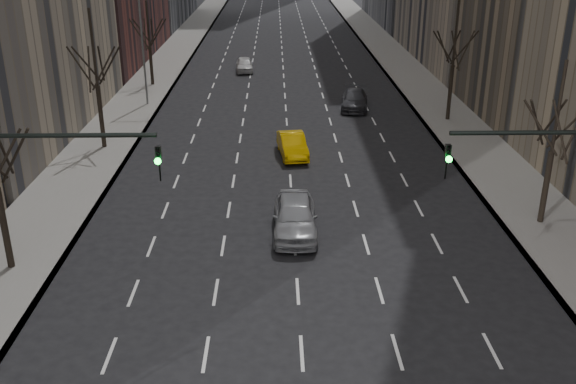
{
  "coord_description": "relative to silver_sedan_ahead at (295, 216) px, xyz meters",
  "views": [
    {
      "loc": [
        -0.83,
        -5.98,
        13.34
      ],
      "look_at": [
        -0.35,
        17.85,
        3.5
      ],
      "focal_mm": 40.0,
      "sensor_mm": 36.0,
      "label": 1
    }
  ],
  "objects": [
    {
      "name": "sidewalk_left",
      "position": [
        -12.29,
        48.74,
        -0.79
      ],
      "size": [
        4.5,
        320.0,
        0.15
      ],
      "primitive_type": "cube",
      "color": "slate",
      "rests_on": "ground"
    },
    {
      "name": "sidewalk_right",
      "position": [
        12.21,
        48.74,
        -0.79
      ],
      "size": [
        4.5,
        320.0,
        0.15
      ],
      "primitive_type": "cube",
      "color": "slate",
      "rests_on": "ground"
    },
    {
      "name": "tree_lw_c",
      "position": [
        -12.04,
        12.74,
        3.18
      ],
      "size": [
        3.36,
        3.5,
        8.74
      ],
      "color": "black",
      "rests_on": "ground"
    },
    {
      "name": "tree_lw_d",
      "position": [
        -12.04,
        30.74,
        2.7
      ],
      "size": [
        3.36,
        3.5,
        7.36
      ],
      "color": "black",
      "rests_on": "ground"
    },
    {
      "name": "tree_rw_b",
      "position": [
        11.96,
        0.74,
        2.86
      ],
      "size": [
        3.36,
        3.5,
        7.82
      ],
      "color": "black",
      "rests_on": "ground"
    },
    {
      "name": "tree_rw_c",
      "position": [
        11.96,
        18.74,
        3.18
      ],
      "size": [
        3.36,
        3.5,
        8.74
      ],
      "color": "black",
      "rests_on": "ground"
    },
    {
      "name": "traffic_mast_left",
      "position": [
        -9.15,
        -9.27,
        4.63
      ],
      "size": [
        6.69,
        0.39,
        8.0
      ],
      "color": "black",
      "rests_on": "ground"
    },
    {
      "name": "streetlight_far",
      "position": [
        -10.88,
        23.74,
        4.76
      ],
      "size": [
        2.83,
        0.22,
        9.0
      ],
      "color": "slate",
      "rests_on": "ground"
    },
    {
      "name": "silver_sedan_ahead",
      "position": [
        0.0,
        0.0,
        0.0
      ],
      "size": [
        2.09,
        5.07,
        1.72
      ],
      "primitive_type": "imported",
      "rotation": [
        0.0,
        0.0,
        -0.01
      ],
      "color": "#93949A",
      "rests_on": "ground"
    },
    {
      "name": "far_taxi",
      "position": [
        0.18,
        11.06,
        -0.14
      ],
      "size": [
        2.03,
        4.51,
        1.44
      ],
      "primitive_type": "imported",
      "rotation": [
        0.0,
        0.0,
        0.12
      ],
      "color": "#F6B705",
      "rests_on": "ground"
    },
    {
      "name": "far_suv_grey",
      "position": [
        5.41,
        22.44,
        -0.14
      ],
      "size": [
        2.63,
        5.16,
        1.44
      ],
      "primitive_type": "imported",
      "rotation": [
        0.0,
        0.0,
        -0.13
      ],
      "color": "#313136",
      "rests_on": "ground"
    },
    {
      "name": "far_car_white",
      "position": [
        -3.93,
        36.82,
        -0.16
      ],
      "size": [
        1.91,
        4.2,
        1.4
      ],
      "primitive_type": "imported",
      "rotation": [
        0.0,
        0.0,
        0.07
      ],
      "color": "silver",
      "rests_on": "ground"
    }
  ]
}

